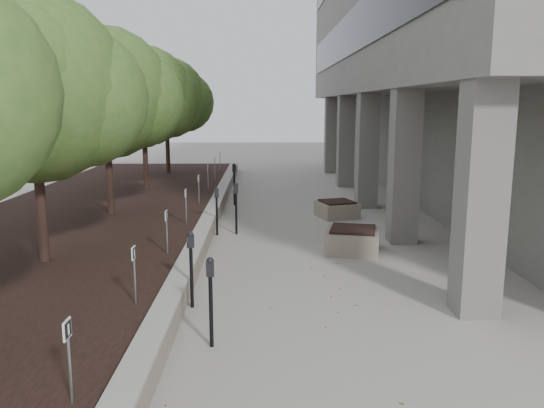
{
  "coord_description": "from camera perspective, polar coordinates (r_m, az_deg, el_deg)",
  "views": [
    {
      "loc": [
        -0.28,
        -7.92,
        3.58
      ],
      "look_at": [
        -0.04,
        5.27,
        1.17
      ],
      "focal_mm": 35.75,
      "sensor_mm": 36.0,
      "label": 1
    }
  ],
  "objects": [
    {
      "name": "parking_sign_7",
      "position": [
        23.67,
        -6.04,
        3.76
      ],
      "size": [
        0.04,
        0.22,
        0.96
      ],
      "primitive_type": null,
      "color": "black",
      "rests_on": "planting_bed"
    },
    {
      "name": "parking_sign_8",
      "position": [
        26.64,
        -5.48,
        4.5
      ],
      "size": [
        0.04,
        0.22,
        0.96
      ],
      "primitive_type": null,
      "color": "black",
      "rests_on": "planting_bed"
    },
    {
      "name": "parking_meter_1",
      "position": [
        8.21,
        -6.46,
        -10.26
      ],
      "size": [
        0.15,
        0.11,
        1.4
      ],
      "primitive_type": null,
      "rotation": [
        0.0,
        0.0,
        0.09
      ],
      "color": "black",
      "rests_on": "ground"
    },
    {
      "name": "crabapple_tree_3",
      "position": [
        16.56,
        -17.05,
        8.33
      ],
      "size": [
        4.6,
        4.0,
        5.44
      ],
      "primitive_type": null,
      "color": "#3A5D23",
      "rests_on": "planting_bed"
    },
    {
      "name": "parking_meter_2",
      "position": [
        9.79,
        -8.49,
        -6.86
      ],
      "size": [
        0.16,
        0.14,
        1.4
      ],
      "primitive_type": null,
      "rotation": [
        0.0,
        0.0,
        0.35
      ],
      "color": "black",
      "rests_on": "ground"
    },
    {
      "name": "crabapple_tree_5",
      "position": [
        26.31,
        -11.05,
        9.18
      ],
      "size": [
        4.6,
        4.0,
        5.44
      ],
      "primitive_type": null,
      "color": "#3A5D23",
      "rests_on": "planting_bed"
    },
    {
      "name": "ground",
      "position": [
        8.7,
        0.94,
        -13.96
      ],
      "size": [
        90.0,
        90.0,
        0.0
      ],
      "primitive_type": "plane",
      "color": "#99948C",
      "rests_on": "ground"
    },
    {
      "name": "retaining_wall",
      "position": [
        17.31,
        -6.12,
        -0.78
      ],
      "size": [
        0.39,
        26.0,
        0.5
      ],
      "primitive_type": null,
      "color": "gray",
      "rests_on": "ground"
    },
    {
      "name": "parking_sign_2",
      "position": [
        9.08,
        -14.27,
        -7.28
      ],
      "size": [
        0.04,
        0.22,
        0.96
      ],
      "primitive_type": null,
      "color": "black",
      "rests_on": "planting_bed"
    },
    {
      "name": "planting_bed",
      "position": [
        18.03,
        -17.83,
        -0.94
      ],
      "size": [
        7.0,
        26.0,
        0.4
      ],
      "primitive_type": "cube",
      "color": "black",
      "rests_on": "ground"
    },
    {
      "name": "parking_meter_5",
      "position": [
        19.65,
        -4.0,
        2.1
      ],
      "size": [
        0.17,
        0.13,
        1.52
      ],
      "primitive_type": null,
      "rotation": [
        0.0,
        0.0,
        0.19
      ],
      "color": "black",
      "rests_on": "ground"
    },
    {
      "name": "parking_sign_4",
      "position": [
        14.82,
        -9.03,
        -0.27
      ],
      "size": [
        0.04,
        0.22,
        0.96
      ],
      "primitive_type": null,
      "color": "black",
      "rests_on": "planting_bed"
    },
    {
      "name": "crabapple_tree_2",
      "position": [
        11.83,
        -23.69,
        7.27
      ],
      "size": [
        4.6,
        4.0,
        5.44
      ],
      "primitive_type": null,
      "color": "#3A5D23",
      "rests_on": "planting_bed"
    },
    {
      "name": "parking_sign_6",
      "position": [
        20.7,
        -6.76,
        2.8
      ],
      "size": [
        0.04,
        0.22,
        0.96
      ],
      "primitive_type": null,
      "color": "black",
      "rests_on": "planting_bed"
    },
    {
      "name": "parking_sign_1",
      "position": [
        6.4,
        -20.56,
        -15.32
      ],
      "size": [
        0.04,
        0.22,
        0.96
      ],
      "primitive_type": null,
      "color": "black",
      "rests_on": "planting_bed"
    },
    {
      "name": "berry_scatter",
      "position": [
        13.4,
        -0.22,
        -5.08
      ],
      "size": [
        3.3,
        14.1,
        0.02
      ],
      "primitive_type": null,
      "color": "#980F0B",
      "rests_on": "ground"
    },
    {
      "name": "parking_meter_3",
      "position": [
        15.16,
        -3.79,
        -0.47
      ],
      "size": [
        0.15,
        0.11,
        1.47
      ],
      "primitive_type": null,
      "rotation": [
        0.0,
        0.0,
        0.01
      ],
      "color": "black",
      "rests_on": "ground"
    },
    {
      "name": "crabapple_tree_4",
      "position": [
        21.41,
        -13.37,
        8.86
      ],
      "size": [
        4.6,
        4.0,
        5.44
      ],
      "primitive_type": null,
      "color": "#3A5D23",
      "rests_on": "planting_bed"
    },
    {
      "name": "parking_sign_3",
      "position": [
        11.92,
        -11.01,
        -2.94
      ],
      "size": [
        0.04,
        0.22,
        0.96
      ],
      "primitive_type": null,
      "color": "black",
      "rests_on": "planting_bed"
    },
    {
      "name": "planter_front",
      "position": [
        13.57,
        8.49,
        -3.74
      ],
      "size": [
        1.54,
        1.54,
        0.6
      ],
      "primitive_type": null,
      "rotation": [
        0.0,
        0.0,
        -0.23
      ],
      "color": "gray",
      "rests_on": "ground"
    },
    {
      "name": "parking_meter_4",
      "position": [
        15.08,
        -5.83,
        -0.78
      ],
      "size": [
        0.15,
        0.12,
        1.36
      ],
      "primitive_type": null,
      "rotation": [
        0.0,
        0.0,
        0.17
      ],
      "color": "black",
      "rests_on": "ground"
    },
    {
      "name": "parking_sign_5",
      "position": [
        17.75,
        -7.71,
        1.52
      ],
      "size": [
        0.04,
        0.22,
        0.96
      ],
      "primitive_type": null,
      "color": "black",
      "rests_on": "planting_bed"
    },
    {
      "name": "planter_back",
      "position": [
        17.66,
        6.85,
        -0.51
      ],
      "size": [
        1.43,
        1.43,
        0.54
      ],
      "primitive_type": null,
      "rotation": [
        0.0,
        0.0,
        0.29
      ],
      "color": "gray",
      "rests_on": "ground"
    }
  ]
}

